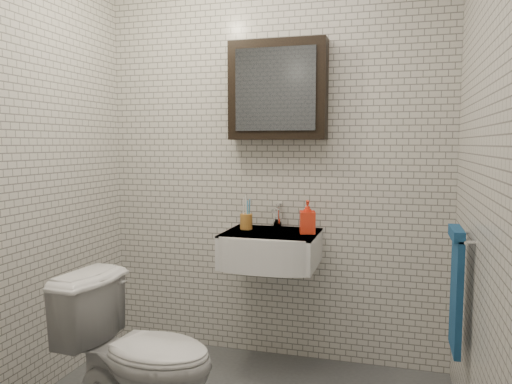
% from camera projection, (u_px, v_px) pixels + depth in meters
% --- Properties ---
extents(room_shell, '(2.22, 2.02, 2.51)m').
position_uv_depth(room_shell, '(218.00, 123.00, 2.19)').
color(room_shell, silver).
rests_on(room_shell, ground).
extents(washbasin, '(0.55, 0.50, 0.20)m').
position_uv_depth(washbasin, '(269.00, 249.00, 2.95)').
color(washbasin, white).
rests_on(washbasin, room_shell).
extents(faucet, '(0.06, 0.20, 0.15)m').
position_uv_depth(faucet, '(277.00, 217.00, 3.12)').
color(faucet, silver).
rests_on(faucet, washbasin).
extents(mirror_cabinet, '(0.60, 0.15, 0.60)m').
position_uv_depth(mirror_cabinet, '(278.00, 90.00, 3.04)').
color(mirror_cabinet, black).
rests_on(mirror_cabinet, room_shell).
extents(towel_rail, '(0.09, 0.30, 0.58)m').
position_uv_depth(towel_rail, '(457.00, 285.00, 2.31)').
color(towel_rail, silver).
rests_on(towel_rail, room_shell).
extents(toothbrush_cup, '(0.10, 0.10, 0.21)m').
position_uv_depth(toothbrush_cup, '(246.00, 221.00, 3.07)').
color(toothbrush_cup, '#B6772D').
rests_on(toothbrush_cup, washbasin).
extents(soap_bottle, '(0.11, 0.11, 0.20)m').
position_uv_depth(soap_bottle, '(307.00, 217.00, 2.92)').
color(soap_bottle, orange).
rests_on(soap_bottle, washbasin).
extents(toilet, '(0.77, 0.49, 0.75)m').
position_uv_depth(toilet, '(140.00, 356.00, 2.36)').
color(toilet, white).
rests_on(toilet, ground).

